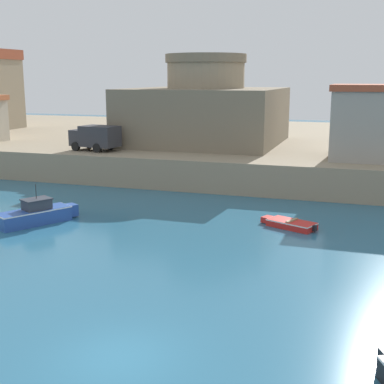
{
  "coord_description": "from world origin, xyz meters",
  "views": [
    {
      "loc": [
        7.17,
        -14.24,
        8.93
      ],
      "look_at": [
        -2.81,
        16.15,
        2.0
      ],
      "focal_mm": 50.0,
      "sensor_mm": 36.0,
      "label": 1
    }
  ],
  "objects_px": {
    "motorboat_blue_4": "(37,214)",
    "truck_on_quay": "(95,137)",
    "dinghy_red_0": "(290,224)",
    "fortress": "(206,111)",
    "harbor_shed_near_wharf": "(379,122)"
  },
  "relations": [
    {
      "from": "dinghy_red_0",
      "to": "motorboat_blue_4",
      "type": "bearing_deg",
      "value": -165.12
    },
    {
      "from": "fortress",
      "to": "motorboat_blue_4",
      "type": "bearing_deg",
      "value": -99.76
    },
    {
      "from": "dinghy_red_0",
      "to": "motorboat_blue_4",
      "type": "distance_m",
      "value": 15.59
    },
    {
      "from": "harbor_shed_near_wharf",
      "to": "motorboat_blue_4",
      "type": "bearing_deg",
      "value": -139.22
    },
    {
      "from": "motorboat_blue_4",
      "to": "truck_on_quay",
      "type": "relative_size",
      "value": 1.11
    },
    {
      "from": "motorboat_blue_4",
      "to": "truck_on_quay",
      "type": "distance_m",
      "value": 15.38
    },
    {
      "from": "dinghy_red_0",
      "to": "fortress",
      "type": "bearing_deg",
      "value": 120.17
    },
    {
      "from": "motorboat_blue_4",
      "to": "harbor_shed_near_wharf",
      "type": "height_order",
      "value": "harbor_shed_near_wharf"
    },
    {
      "from": "motorboat_blue_4",
      "to": "dinghy_red_0",
      "type": "bearing_deg",
      "value": 14.88
    },
    {
      "from": "dinghy_red_0",
      "to": "fortress",
      "type": "height_order",
      "value": "fortress"
    },
    {
      "from": "fortress",
      "to": "truck_on_quay",
      "type": "distance_m",
      "value": 11.55
    },
    {
      "from": "motorboat_blue_4",
      "to": "harbor_shed_near_wharf",
      "type": "xyz_separation_m",
      "value": [
        19.97,
        17.23,
        4.85
      ]
    },
    {
      "from": "harbor_shed_near_wharf",
      "to": "fortress",
      "type": "bearing_deg",
      "value": 159.88
    },
    {
      "from": "dinghy_red_0",
      "to": "truck_on_quay",
      "type": "xyz_separation_m",
      "value": [
        -18.71,
        10.61,
        3.48
      ]
    },
    {
      "from": "motorboat_blue_4",
      "to": "harbor_shed_near_wharf",
      "type": "distance_m",
      "value": 26.82
    }
  ]
}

